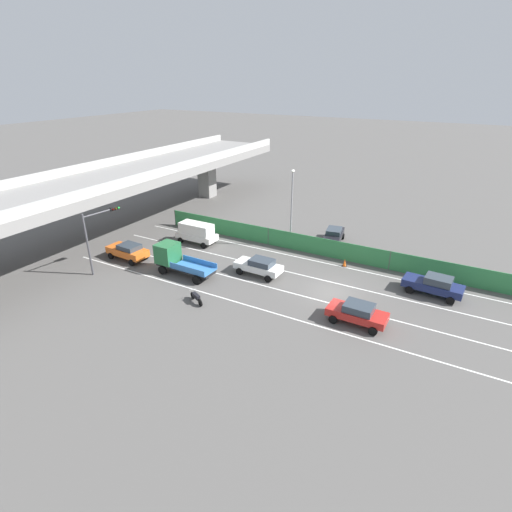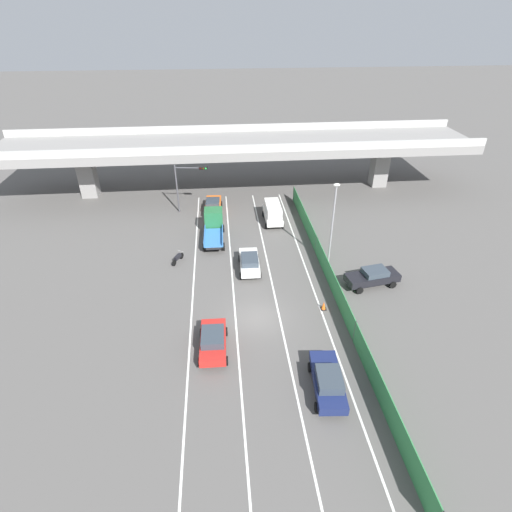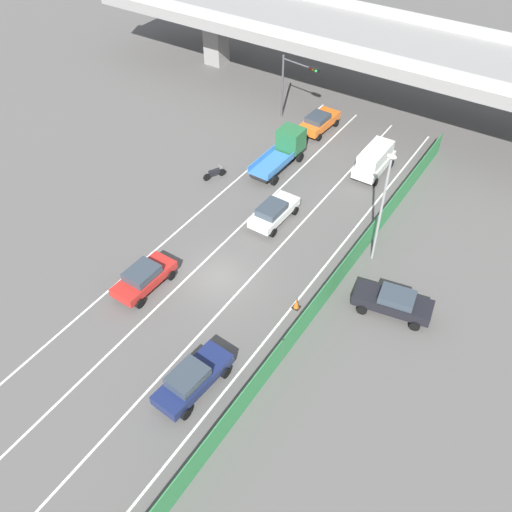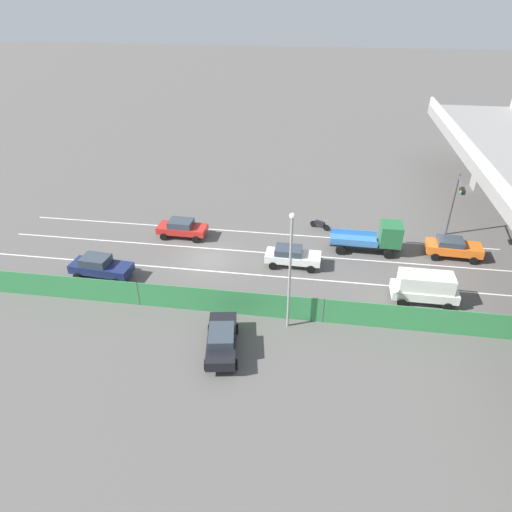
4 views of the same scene
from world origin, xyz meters
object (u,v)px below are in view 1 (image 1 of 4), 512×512
car_taxi_orange (128,251)px  traffic_cone (345,263)px  motorcycle (196,297)px  parked_sedan_dark (334,235)px  car_van_white (197,232)px  car_hatchback_white (259,266)px  car_sedan_red (357,313)px  flatbed_truck_blue (176,259)px  street_lamp (292,202)px  traffic_light (99,229)px  car_sedan_navy (434,285)px

car_taxi_orange → traffic_cone: 21.07m
car_taxi_orange → motorcycle: size_ratio=2.47×
parked_sedan_dark → car_van_white: bearing=118.7°
car_hatchback_white → car_sedan_red: 10.55m
car_sedan_red → car_hatchback_white: bearing=71.2°
car_van_white → flatbed_truck_blue: size_ratio=0.78×
motorcycle → street_lamp: bearing=-6.7°
traffic_light → street_lamp: bearing=-43.1°
traffic_light → car_sedan_red: bearing=-83.4°
traffic_light → traffic_cone: bearing=-59.1°
car_sedan_red → traffic_light: bearing=96.6°
car_taxi_orange → motorcycle: 11.40m
parked_sedan_dark → traffic_light: 23.59m
car_taxi_orange → flatbed_truck_blue: (0.06, -5.96, 0.44)m
car_van_white → traffic_cone: bearing=-82.5°
car_van_white → car_sedan_red: bearing=-109.3°
flatbed_truck_blue → parked_sedan_dark: (13.74, -10.31, -0.45)m
flatbed_truck_blue → street_lamp: size_ratio=0.70×
car_sedan_navy → car_sedan_red: car_sedan_navy is taller
flatbed_truck_blue → traffic_cone: (8.73, -13.18, -1.01)m
car_taxi_orange → motorcycle: car_taxi_orange is taller
car_hatchback_white → car_sedan_navy: car_sedan_navy is taller
car_van_white → parked_sedan_dark: car_van_white is taller
car_taxi_orange → traffic_light: (-2.78, 0.20, 3.18)m
traffic_light → motorcycle: bearing=-93.4°
car_sedan_navy → car_hatchback_white: bearing=104.8°
car_hatchback_white → car_taxi_orange: (-3.28, 12.89, 0.02)m
street_lamp → traffic_cone: (-2.04, -6.61, -4.52)m
motorcycle → car_taxi_orange: bearing=72.4°
traffic_light → street_lamp: (13.62, -12.72, 0.77)m
motorcycle → traffic_light: bearing=86.6°
car_van_white → traffic_cone: size_ratio=6.20×
motorcycle → parked_sedan_dark: size_ratio=0.36×
car_sedan_navy → car_sedan_red: (-7.18, 4.31, -0.04)m
car_hatchback_white → street_lamp: bearing=2.7°
car_van_white → car_taxi_orange: (-6.72, 3.34, -0.34)m
flatbed_truck_blue → traffic_cone: bearing=-56.5°
car_taxi_orange → street_lamp: 17.03m
traffic_cone → car_taxi_orange: bearing=114.7°
car_sedan_red → street_lamp: 15.58m
car_hatchback_white → street_lamp: street_lamp is taller
motorcycle → car_sedan_navy: bearing=-57.2°
car_sedan_red → traffic_cone: 9.67m
motorcycle → traffic_cone: motorcycle is taller
traffic_light → traffic_cone: (11.57, -19.33, -3.75)m
motorcycle → parked_sedan_dark: (17.25, -5.41, 0.44)m
car_sedan_navy → car_van_white: size_ratio=1.07×
car_van_white → motorcycle: car_van_white is taller
car_taxi_orange → street_lamp: (10.84, -12.53, 3.95)m
parked_sedan_dark → car_sedan_navy: bearing=-121.7°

